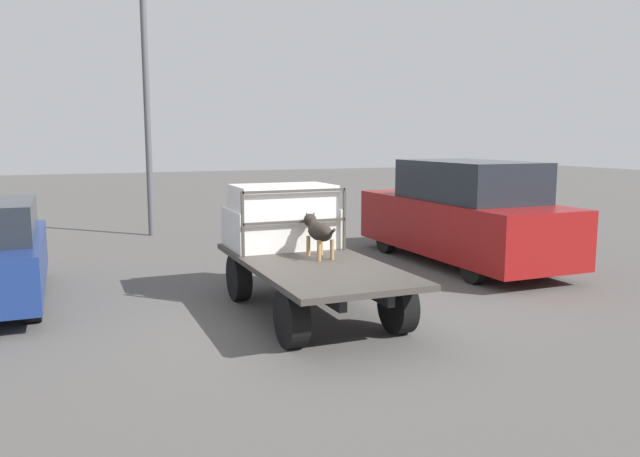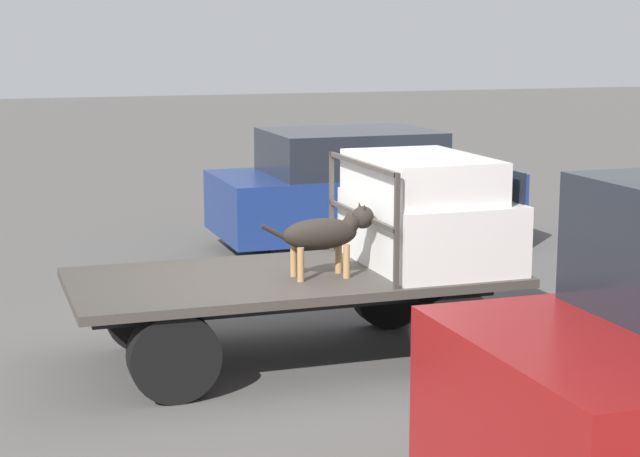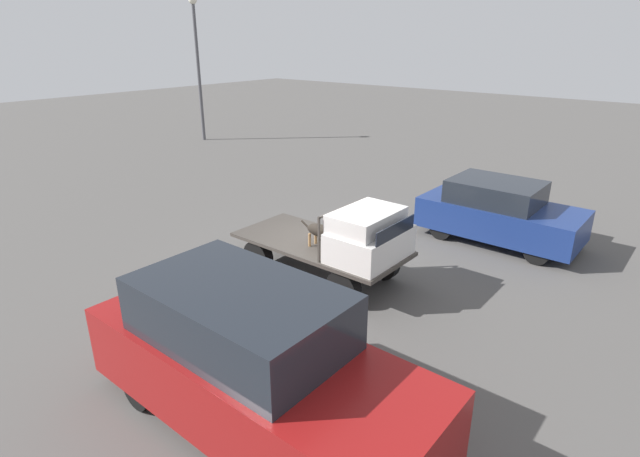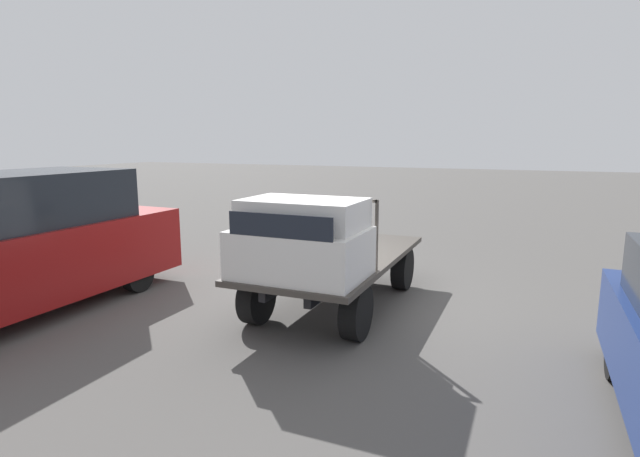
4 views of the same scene
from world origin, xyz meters
The scene contains 6 objects.
ground_plane centered at (0.00, 0.00, 0.00)m, with size 80.00×80.00×0.00m, color #514F4C.
flatbed_truck centered at (0.00, 0.00, 0.58)m, with size 3.96×1.81×0.80m.
truck_cab centered at (1.30, 0.00, 1.28)m, with size 1.21×1.69×1.02m.
truck_headboard centered at (0.65, 0.00, 1.44)m, with size 0.04×1.69×0.98m.
dog centered at (0.25, -0.22, 1.19)m, with size 1.08×0.28×0.65m.
parked_pickup_far centered at (2.29, -4.23, 1.02)m, with size 5.24×1.94×2.11m.
Camera 4 is at (7.11, 2.76, 2.58)m, focal length 28.00 mm.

